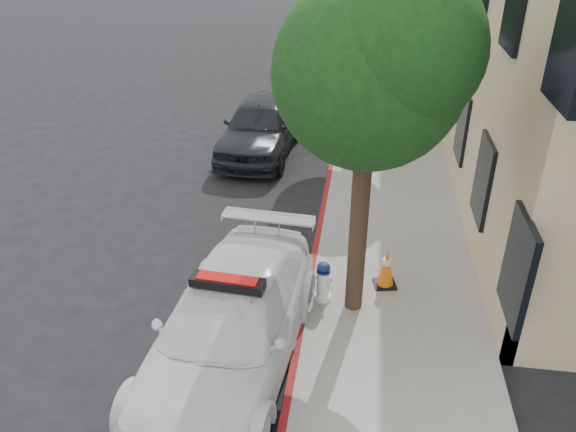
% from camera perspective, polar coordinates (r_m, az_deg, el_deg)
% --- Properties ---
extents(ground, '(120.00, 120.00, 0.00)m').
position_cam_1_polar(ground, '(12.15, -6.82, -2.61)').
color(ground, black).
rests_on(ground, ground).
extents(sidewalk, '(3.20, 50.00, 0.15)m').
position_cam_1_polar(sidewalk, '(20.94, 9.90, 11.10)').
color(sidewalk, gray).
rests_on(sidewalk, ground).
extents(curb_strip, '(0.12, 50.00, 0.15)m').
position_cam_1_polar(curb_strip, '(20.94, 5.61, 11.39)').
color(curb_strip, maroon).
rests_on(curb_strip, ground).
extents(tree_near, '(2.92, 2.82, 5.62)m').
position_cam_1_polar(tree_near, '(8.22, 8.48, 14.32)').
color(tree_near, black).
rests_on(tree_near, sidewalk).
extents(tree_mid, '(2.77, 2.64, 5.43)m').
position_cam_1_polar(tree_mid, '(16.11, 8.80, 20.89)').
color(tree_mid, black).
rests_on(tree_mid, sidewalk).
extents(police_car, '(2.44, 5.14, 1.60)m').
position_cam_1_polar(police_car, '(8.73, -5.89, -10.93)').
color(police_car, white).
rests_on(police_car, ground).
extents(parked_car_mid, '(2.14, 4.83, 1.61)m').
position_cam_1_polar(parked_car_mid, '(16.38, -2.70, 9.20)').
color(parked_car_mid, black).
rests_on(parked_car_mid, ground).
extents(parked_car_far, '(1.82, 4.71, 1.53)m').
position_cam_1_polar(parked_car_far, '(24.07, 4.04, 15.45)').
color(parked_car_far, black).
rests_on(parked_car_far, ground).
extents(fire_hydrant, '(0.32, 0.29, 0.76)m').
position_cam_1_polar(fire_hydrant, '(9.95, 3.59, -6.68)').
color(fire_hydrant, white).
rests_on(fire_hydrant, sidewalk).
extents(traffic_cone, '(0.46, 0.46, 0.75)m').
position_cam_1_polar(traffic_cone, '(10.44, 9.95, -5.23)').
color(traffic_cone, black).
rests_on(traffic_cone, sidewalk).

